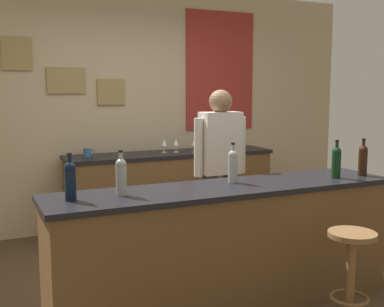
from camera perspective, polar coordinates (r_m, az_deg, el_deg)
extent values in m
plane|color=#4C3823|center=(4.15, 1.29, -15.39)|extent=(10.00, 10.00, 0.00)
cube|color=tan|center=(5.71, -7.72, 5.34)|extent=(6.00, 0.06, 2.80)
cube|color=#997F4C|center=(5.44, -20.08, 11.08)|extent=(0.30, 0.02, 0.35)
cube|color=#997F4C|center=(5.50, -14.70, 8.38)|extent=(0.42, 0.02, 0.28)
cube|color=#997F4C|center=(5.61, -9.59, 7.24)|extent=(0.32, 0.02, 0.30)
cube|color=maroon|center=(6.15, 3.37, 9.75)|extent=(0.94, 0.02, 1.47)
cube|color=brown|center=(3.66, 4.13, -11.24)|extent=(2.62, 0.57, 0.88)
cube|color=black|center=(3.54, 4.21, -4.17)|extent=(2.67, 0.60, 0.04)
cube|color=brown|center=(5.61, -2.47, -4.63)|extent=(2.37, 0.53, 0.86)
cube|color=black|center=(5.54, -2.50, -0.08)|extent=(2.42, 0.56, 0.04)
cylinder|color=#384766|center=(4.54, 4.43, -7.62)|extent=(0.13, 0.13, 0.86)
cylinder|color=#384766|center=(4.45, 2.16, -7.93)|extent=(0.13, 0.13, 0.86)
cube|color=beige|center=(4.36, 3.38, 1.26)|extent=(0.36, 0.20, 0.56)
sphere|color=brown|center=(4.33, 3.42, 6.19)|extent=(0.21, 0.21, 0.21)
cylinder|color=beige|center=(4.47, 5.87, 1.01)|extent=(0.08, 0.08, 0.52)
cylinder|color=beige|center=(4.26, 0.77, 0.73)|extent=(0.08, 0.08, 0.52)
cylinder|color=brown|center=(3.52, 18.25, -14.42)|extent=(0.06, 0.06, 0.65)
torus|color=brown|center=(3.56, 18.18, -15.95)|extent=(0.26, 0.26, 0.02)
cylinder|color=brown|center=(3.41, 18.49, -9.12)|extent=(0.32, 0.32, 0.03)
cylinder|color=black|center=(3.14, -14.23, -3.65)|extent=(0.07, 0.07, 0.20)
sphere|color=black|center=(3.12, -14.30, -1.63)|extent=(0.07, 0.07, 0.07)
cylinder|color=black|center=(3.12, -14.32, -1.04)|extent=(0.03, 0.03, 0.09)
cylinder|color=black|center=(3.11, -14.35, -0.08)|extent=(0.03, 0.03, 0.02)
cylinder|color=#999E99|center=(3.23, -8.40, -3.21)|extent=(0.07, 0.07, 0.20)
sphere|color=#999E99|center=(3.21, -8.44, -1.24)|extent=(0.07, 0.07, 0.07)
cylinder|color=#999E99|center=(3.20, -8.45, -0.66)|extent=(0.03, 0.03, 0.09)
cylinder|color=black|center=(3.20, -8.47, 0.28)|extent=(0.03, 0.03, 0.02)
cylinder|color=#999E99|center=(3.64, 4.86, -1.92)|extent=(0.07, 0.07, 0.20)
sphere|color=#999E99|center=(3.63, 4.88, -0.16)|extent=(0.07, 0.07, 0.07)
cylinder|color=#999E99|center=(3.62, 4.89, 0.35)|extent=(0.03, 0.03, 0.09)
cylinder|color=black|center=(3.61, 4.90, 1.18)|extent=(0.03, 0.03, 0.02)
cylinder|color=black|center=(3.99, 16.75, -1.38)|extent=(0.07, 0.07, 0.20)
sphere|color=black|center=(3.97, 16.81, 0.23)|extent=(0.07, 0.07, 0.07)
cylinder|color=black|center=(3.97, 16.83, 0.69)|extent=(0.03, 0.03, 0.09)
cylinder|color=black|center=(3.96, 16.86, 1.45)|extent=(0.03, 0.03, 0.02)
cylinder|color=black|center=(4.17, 19.61, -1.12)|extent=(0.07, 0.07, 0.20)
sphere|color=black|center=(4.15, 19.68, 0.41)|extent=(0.07, 0.07, 0.07)
cylinder|color=black|center=(4.15, 19.70, 0.86)|extent=(0.03, 0.03, 0.09)
cylinder|color=black|center=(4.14, 19.73, 1.58)|extent=(0.03, 0.03, 0.02)
cylinder|color=silver|center=(5.53, -3.33, 0.14)|extent=(0.06, 0.06, 0.00)
cylinder|color=silver|center=(5.52, -3.33, 0.55)|extent=(0.01, 0.01, 0.07)
cone|color=silver|center=(5.51, -3.34, 1.32)|extent=(0.07, 0.07, 0.08)
cylinder|color=silver|center=(5.55, -1.91, 0.18)|extent=(0.06, 0.06, 0.00)
cylinder|color=silver|center=(5.55, -1.91, 0.59)|extent=(0.01, 0.01, 0.07)
cone|color=silver|center=(5.54, -1.92, 1.36)|extent=(0.07, 0.07, 0.08)
cylinder|color=silver|center=(5.56, 0.29, 0.20)|extent=(0.06, 0.06, 0.00)
cylinder|color=silver|center=(5.56, 0.29, 0.61)|extent=(0.01, 0.01, 0.07)
cone|color=silver|center=(5.55, 0.29, 1.38)|extent=(0.07, 0.07, 0.08)
cylinder|color=silver|center=(5.92, 3.97, 0.63)|extent=(0.06, 0.06, 0.00)
cylinder|color=silver|center=(5.91, 3.97, 1.01)|extent=(0.01, 0.01, 0.07)
cone|color=silver|center=(5.90, 3.98, 1.74)|extent=(0.07, 0.07, 0.08)
cylinder|color=#336699|center=(5.27, -12.36, 0.10)|extent=(0.08, 0.08, 0.09)
torus|color=#336699|center=(5.28, -11.76, 0.18)|extent=(0.06, 0.01, 0.06)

